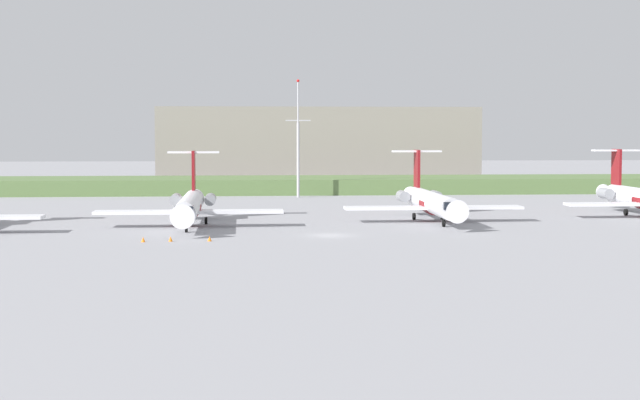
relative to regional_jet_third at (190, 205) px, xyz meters
name	(u,v)px	position (x,y,z in m)	size (l,w,h in m)	color
ground_plane	(311,213)	(16.13, 17.38, -2.54)	(500.00, 500.00, 0.00)	#939399
grass_berm	(293,185)	(16.13, 65.46, -1.12)	(320.00, 20.00, 2.84)	#597542
regional_jet_third	(190,205)	(0.00, 0.00, 0.00)	(22.81, 31.00, 9.00)	white
regional_jet_fourth	(431,201)	(30.79, 4.14, 0.00)	(22.81, 31.00, 9.00)	white
antenna_mast	(298,148)	(16.31, 51.29, 6.08)	(4.40, 0.50, 20.66)	#B2B2B7
distant_hangar	(316,146)	(23.02, 97.70, 5.87)	(69.05, 25.11, 16.81)	gray
safety_cone_front_marker	(143,239)	(-3.96, -17.61, -2.26)	(0.44, 0.44, 0.55)	orange
safety_cone_mid_marker	(171,239)	(-1.14, -17.34, -2.26)	(0.44, 0.44, 0.55)	orange
safety_cone_rear_marker	(210,239)	(2.95, -17.41, -2.26)	(0.44, 0.44, 0.55)	orange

